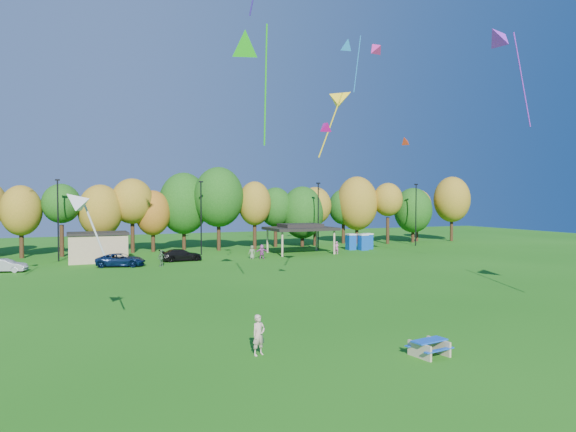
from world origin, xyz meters
name	(u,v)px	position (x,y,z in m)	size (l,w,h in m)	color
ground	(352,340)	(0.00, 0.00, 0.00)	(160.00, 160.00, 0.00)	#19600F
tree_line	(168,206)	(-1.03, 45.51, 5.91)	(93.57, 10.55, 11.15)	black
lamp_posts	(201,215)	(2.00, 40.00, 4.90)	(64.50, 0.25, 9.09)	black
utility_building	(98,247)	(-10.00, 38.00, 1.64)	(6.30, 4.30, 3.25)	tan
pavilion	(300,228)	(14.00, 37.00, 3.23)	(8.20, 6.20, 3.77)	tan
porta_potties	(361,242)	(23.45, 38.07, 1.10)	(3.75, 2.14, 2.18)	#0C43A5
picnic_table	(429,347)	(1.84, -3.63, 0.42)	(1.85, 1.61, 0.72)	tan
kite_flyer	(259,335)	(-5.08, -0.57, 0.91)	(0.66, 0.43, 1.82)	#C8A896
car_b	(5,266)	(-18.48, 32.91, 0.62)	(1.32, 3.79, 1.25)	#AAAAB0
car_c	(121,260)	(-8.04, 32.85, 0.67)	(2.24, 4.85, 1.35)	#0A1C41
car_d	(181,255)	(-1.46, 35.03, 0.67)	(1.88, 4.62, 1.34)	black
far_person_0	(337,248)	(17.90, 34.61, 0.79)	(0.58, 0.38, 1.58)	#C75D9B
far_person_2	(252,252)	(6.43, 33.81, 0.78)	(0.76, 0.50, 1.56)	#677E56
far_person_3	(161,258)	(-4.23, 31.29, 0.85)	(0.99, 0.41, 1.70)	#4C7648
far_person_4	(262,252)	(7.50, 33.40, 0.84)	(1.55, 0.49, 1.67)	#AE489C
kite_0	(75,201)	(-12.52, 5.16, 6.86)	(2.25, 1.45, 3.50)	#B6B6B6
kite_1	(497,36)	(20.08, 10.89, 20.44)	(5.12, 2.33, 8.61)	#9E2AE5
kite_8	(347,44)	(16.13, 29.09, 24.30)	(1.81, 3.94, 6.53)	#2894FF
kite_9	(245,42)	(-2.65, 8.58, 16.63)	(2.42, 4.63, 7.67)	#26D21C
kite_10	(343,98)	(6.22, 12.17, 14.54)	(3.48, 2.28, 5.67)	yellow
kite_12	(325,126)	(1.96, 6.79, 11.50)	(1.02, 1.24, 1.14)	#C90B84
kite_13	(375,48)	(11.92, 16.72, 20.13)	(1.39, 1.76, 1.63)	#FF2A9A
kite_14	(405,140)	(21.73, 25.79, 13.44)	(1.73, 1.60, 1.39)	red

